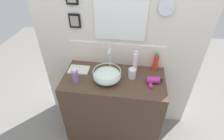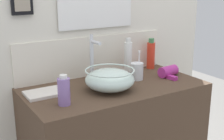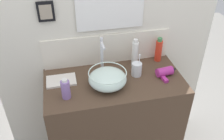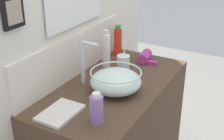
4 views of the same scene
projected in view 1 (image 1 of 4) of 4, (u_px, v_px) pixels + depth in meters
ground_plane at (113, 129)px, 2.35m from camera, size 6.00×6.00×0.00m
vanity_counter at (114, 107)px, 2.08m from camera, size 1.06×0.54×0.89m
back_panel at (118, 36)px, 1.85m from camera, size 1.84×0.10×2.45m
glass_bowl_sink at (107, 75)px, 1.74m from camera, size 0.28×0.28×0.12m
faucet at (110, 56)px, 1.84m from camera, size 0.02×0.12×0.29m
hair_drier at (154, 80)px, 1.73m from camera, size 0.18×0.14×0.07m
toothbrush_cup at (132, 73)px, 1.79m from camera, size 0.08×0.08×0.18m
soap_dispenser at (156, 62)px, 1.86m from camera, size 0.06×0.06×0.21m
spray_bottle at (75, 76)px, 1.72m from camera, size 0.06×0.06×0.16m
lotion_bottle at (135, 61)px, 1.85m from camera, size 0.05×0.05×0.24m
hand_towel at (79, 70)px, 1.91m from camera, size 0.22×0.15×0.02m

